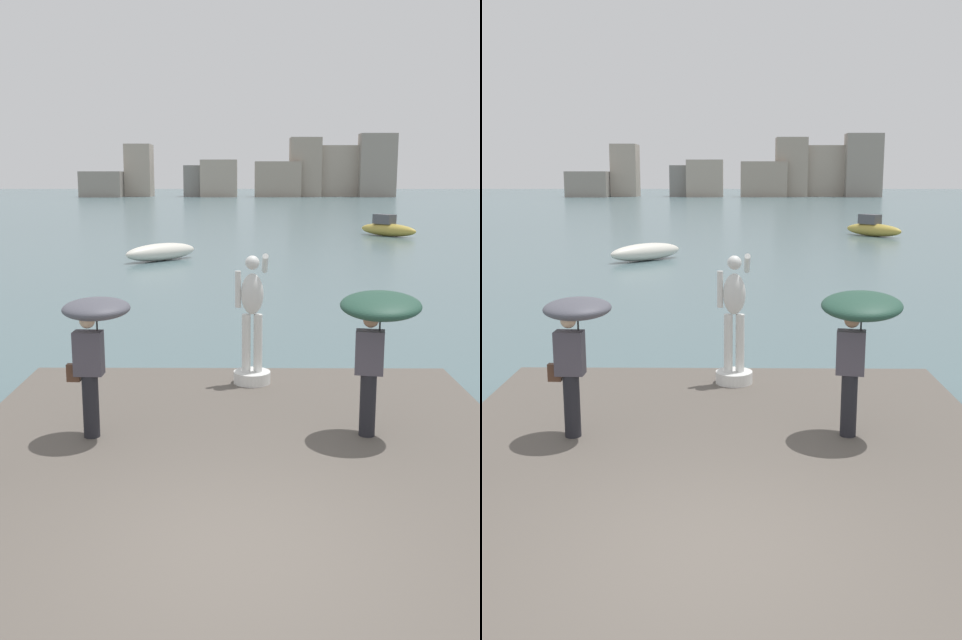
{
  "view_description": "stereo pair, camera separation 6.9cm",
  "coord_description": "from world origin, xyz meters",
  "views": [
    {
      "loc": [
        0.09,
        -6.12,
        3.89
      ],
      "look_at": [
        0.0,
        5.27,
        1.55
      ],
      "focal_mm": 39.07,
      "sensor_mm": 36.0,
      "label": 1
    },
    {
      "loc": [
        0.16,
        -6.12,
        3.89
      ],
      "look_at": [
        0.0,
        5.27,
        1.55
      ],
      "focal_mm": 39.07,
      "sensor_mm": 36.0,
      "label": 2
    }
  ],
  "objects": [
    {
      "name": "distant_skyline",
      "position": [
        4.41,
        140.73,
        4.75
      ],
      "size": [
        63.77,
        12.66,
        12.57
      ],
      "color": "gray",
      "rests_on": "ground"
    },
    {
      "name": "pier",
      "position": [
        0.0,
        1.71,
        0.2
      ],
      "size": [
        7.56,
        9.41,
        0.4
      ],
      "primitive_type": "cube",
      "color": "#564F47",
      "rests_on": "ground"
    },
    {
      "name": "onlooker_right",
      "position": [
        1.86,
        2.99,
        2.0
      ],
      "size": [
        1.28,
        1.3,
        2.03
      ],
      "color": "black",
      "rests_on": "pier"
    },
    {
      "name": "boat_near",
      "position": [
        9.68,
        41.19,
        0.53
      ],
      "size": [
        3.65,
        4.3,
        1.45
      ],
      "color": "#B2993D",
      "rests_on": "ground"
    },
    {
      "name": "statue_white_figure",
      "position": [
        0.2,
        5.48,
        1.3
      ],
      "size": [
        0.64,
        0.88,
        2.24
      ],
      "color": "silver",
      "rests_on": "pier"
    },
    {
      "name": "boat_far",
      "position": [
        -3.92,
        26.94,
        0.41
      ],
      "size": [
        3.59,
        3.7,
        0.82
      ],
      "color": "silver",
      "rests_on": "ground"
    },
    {
      "name": "onlooker_left",
      "position": [
        -1.94,
        2.92,
        1.88
      ],
      "size": [
        0.94,
        0.95,
        1.93
      ],
      "color": "black",
      "rests_on": "pier"
    },
    {
      "name": "ground_plane",
      "position": [
        0.0,
        40.0,
        0.0
      ],
      "size": [
        400.0,
        400.0,
        0.0
      ],
      "primitive_type": "plane",
      "color": "#4C666B"
    }
  ]
}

